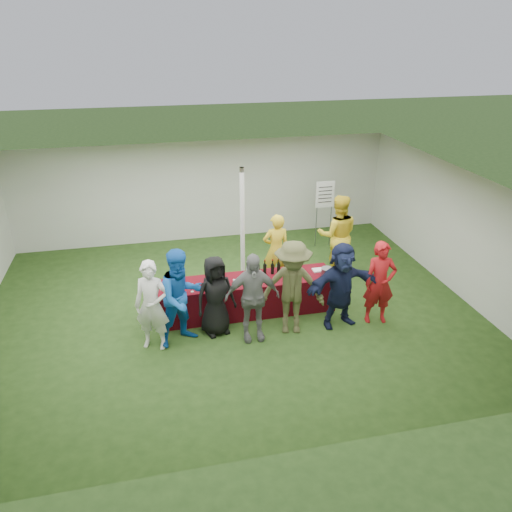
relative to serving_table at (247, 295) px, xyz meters
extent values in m
plane|color=#284719|center=(-0.30, 0.16, -0.38)|extent=(60.00, 60.00, 0.00)
plane|color=white|center=(-0.30, 4.16, 0.97)|extent=(10.00, 0.00, 10.00)
plane|color=white|center=(-0.30, -3.84, 0.97)|extent=(10.00, 0.00, 10.00)
plane|color=white|center=(4.70, 0.16, 0.97)|extent=(0.00, 8.00, 8.00)
plane|color=white|center=(-0.30, 0.16, 2.33)|extent=(10.00, 10.00, 0.00)
cylinder|color=silver|center=(0.20, 1.36, 0.98)|extent=(0.10, 0.10, 2.70)
cube|color=#5C0709|center=(0.00, 0.00, 0.00)|extent=(3.60, 0.80, 0.75)
cylinder|color=black|center=(0.28, 0.15, 0.48)|extent=(0.07, 0.07, 0.22)
cylinder|color=black|center=(0.28, 0.15, 0.64)|extent=(0.03, 0.03, 0.08)
cylinder|color=maroon|center=(0.28, 0.15, 0.69)|extent=(0.03, 0.03, 0.02)
cylinder|color=black|center=(0.42, 0.15, 0.48)|extent=(0.07, 0.07, 0.22)
cylinder|color=black|center=(0.42, 0.15, 0.64)|extent=(0.03, 0.03, 0.08)
cylinder|color=maroon|center=(0.42, 0.15, 0.69)|extent=(0.03, 0.03, 0.02)
cylinder|color=black|center=(0.58, 0.13, 0.48)|extent=(0.07, 0.07, 0.22)
cylinder|color=black|center=(0.58, 0.13, 0.64)|extent=(0.03, 0.03, 0.08)
cylinder|color=maroon|center=(0.58, 0.13, 0.69)|extent=(0.03, 0.03, 0.02)
cylinder|color=black|center=(0.71, 0.15, 0.48)|extent=(0.07, 0.07, 0.22)
cylinder|color=black|center=(0.71, 0.15, 0.64)|extent=(0.03, 0.03, 0.08)
cylinder|color=maroon|center=(0.71, 0.15, 0.69)|extent=(0.03, 0.03, 0.02)
cylinder|color=black|center=(0.85, 0.09, 0.48)|extent=(0.07, 0.07, 0.22)
cylinder|color=black|center=(0.85, 0.09, 0.64)|extent=(0.03, 0.03, 0.08)
cylinder|color=maroon|center=(0.85, 0.09, 0.69)|extent=(0.03, 0.03, 0.02)
cylinder|color=black|center=(0.94, 0.14, 0.48)|extent=(0.07, 0.07, 0.22)
cylinder|color=black|center=(0.94, 0.14, 0.64)|extent=(0.03, 0.03, 0.08)
cylinder|color=maroon|center=(0.94, 0.14, 0.69)|extent=(0.03, 0.03, 0.02)
cylinder|color=silver|center=(-1.35, -0.22, 0.38)|extent=(0.06, 0.06, 0.00)
cylinder|color=silver|center=(-1.35, -0.22, 0.42)|extent=(0.01, 0.01, 0.07)
cylinder|color=silver|center=(-1.35, -0.22, 0.50)|extent=(0.06, 0.06, 0.08)
cylinder|color=silver|center=(-1.12, -0.27, 0.38)|extent=(0.06, 0.06, 0.00)
cylinder|color=silver|center=(-1.12, -0.27, 0.42)|extent=(0.01, 0.01, 0.07)
cylinder|color=silver|center=(-1.12, -0.27, 0.50)|extent=(0.06, 0.06, 0.08)
cylinder|color=#4D0814|center=(-1.12, -0.27, 0.47)|extent=(0.05, 0.05, 0.02)
cylinder|color=silver|center=(-0.85, -0.23, 0.38)|extent=(0.06, 0.06, 0.00)
cylinder|color=silver|center=(-0.85, -0.23, 0.42)|extent=(0.01, 0.01, 0.07)
cylinder|color=silver|center=(-0.85, -0.23, 0.50)|extent=(0.06, 0.06, 0.08)
cylinder|color=#4D0814|center=(-0.85, -0.23, 0.47)|extent=(0.05, 0.05, 0.02)
cylinder|color=silver|center=(-0.30, -0.27, 0.38)|extent=(0.06, 0.06, 0.00)
cylinder|color=silver|center=(-0.30, -0.27, 0.42)|extent=(0.01, 0.01, 0.07)
cylinder|color=silver|center=(-0.30, -0.27, 0.50)|extent=(0.06, 0.06, 0.08)
cylinder|color=silver|center=(0.04, 0.08, 0.47)|extent=(0.07, 0.07, 0.20)
cylinder|color=silver|center=(0.04, 0.08, 0.59)|extent=(0.03, 0.03, 0.03)
cube|color=white|center=(1.56, 0.05, 0.39)|extent=(0.25, 0.18, 0.03)
cylinder|color=slate|center=(1.64, -0.22, 0.46)|extent=(0.25, 0.25, 0.18)
cylinder|color=slate|center=(2.48, 2.89, 0.18)|extent=(0.02, 0.02, 1.10)
cylinder|color=slate|center=(2.88, 2.89, 0.18)|extent=(0.02, 0.02, 1.10)
cube|color=white|center=(2.68, 2.89, 1.07)|extent=(0.50, 0.02, 0.70)
cube|color=black|center=(2.68, 2.87, 1.27)|extent=(0.36, 0.01, 0.02)
cube|color=black|center=(2.68, 2.87, 1.17)|extent=(0.36, 0.01, 0.02)
cube|color=black|center=(2.68, 2.87, 1.07)|extent=(0.36, 0.01, 0.02)
cube|color=black|center=(2.68, 2.87, 0.97)|extent=(0.36, 0.01, 0.02)
cube|color=black|center=(2.68, 2.87, 0.88)|extent=(0.36, 0.01, 0.02)
imported|color=yellow|center=(0.91, 1.11, 0.46)|extent=(0.61, 0.40, 1.68)
imported|color=yellow|center=(2.44, 1.30, 0.60)|extent=(1.09, 0.94, 1.94)
imported|color=silver|center=(-1.90, -0.84, 0.49)|extent=(0.73, 0.60, 1.73)
imported|color=#1557B5|center=(-1.36, -0.77, 0.56)|extent=(1.11, 1.01, 1.87)
imported|color=black|center=(-0.72, -0.62, 0.42)|extent=(0.89, 0.70, 1.59)
imported|color=slate|center=(-0.09, -0.96, 0.50)|extent=(1.04, 0.45, 1.75)
imported|color=#494B29|center=(0.70, -0.90, 0.57)|extent=(1.34, 0.94, 1.89)
imported|color=#151C3C|center=(1.69, -0.87, 0.50)|extent=(1.68, 0.76, 1.74)
imported|color=#AA1418|center=(2.47, -0.92, 0.48)|extent=(0.68, 0.50, 1.71)
camera|label=1|loc=(-1.78, -8.78, 5.04)|focal=35.00mm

